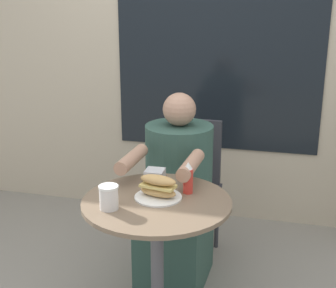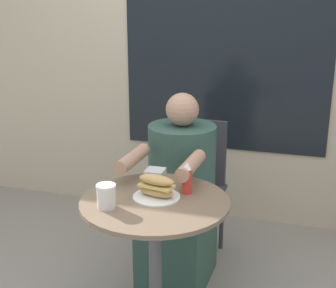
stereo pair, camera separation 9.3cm
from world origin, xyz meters
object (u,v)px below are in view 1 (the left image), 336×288
(diner_chair, at_px, (190,176))
(condiment_bottle, at_px, (188,178))
(seated_diner, at_px, (177,205))
(drink_cup, at_px, (109,197))
(sandwich_on_plate, at_px, (158,189))
(cafe_table, at_px, (157,240))

(diner_chair, bearing_deg, condiment_bottle, 102.88)
(seated_diner, relative_size, drink_cup, 10.64)
(seated_diner, bearing_deg, condiment_bottle, 112.04)
(sandwich_on_plate, bearing_deg, condiment_bottle, 37.20)
(drink_cup, height_order, condiment_bottle, condiment_bottle)
(seated_diner, xyz_separation_m, drink_cup, (-0.14, -0.67, 0.32))
(diner_chair, xyz_separation_m, sandwich_on_plate, (0.03, -0.86, 0.26))
(diner_chair, distance_m, seated_diner, 0.36)
(diner_chair, distance_m, drink_cup, 1.07)
(seated_diner, bearing_deg, sandwich_on_plate, 95.79)
(drink_cup, xyz_separation_m, condiment_bottle, (0.29, 0.25, 0.02))
(diner_chair, relative_size, condiment_bottle, 5.83)
(sandwich_on_plate, xyz_separation_m, condiment_bottle, (0.12, 0.09, 0.03))
(cafe_table, distance_m, seated_diner, 0.54)
(seated_diner, distance_m, sandwich_on_plate, 0.59)
(diner_chair, xyz_separation_m, drink_cup, (-0.14, -1.02, 0.27))
(drink_cup, bearing_deg, seated_diner, 78.39)
(cafe_table, xyz_separation_m, condiment_bottle, (0.12, 0.11, 0.27))
(sandwich_on_plate, relative_size, condiment_bottle, 1.43)
(cafe_table, bearing_deg, sandwich_on_plate, 94.37)
(cafe_table, height_order, diner_chair, diner_chair)
(sandwich_on_plate, xyz_separation_m, drink_cup, (-0.17, -0.16, 0.01))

